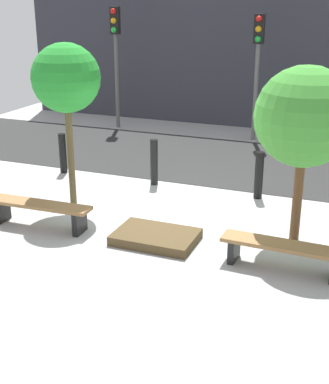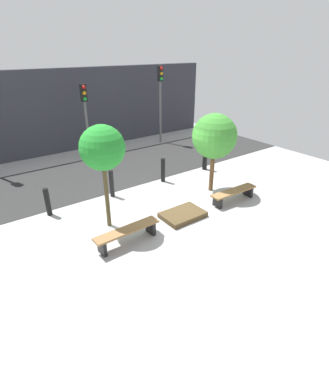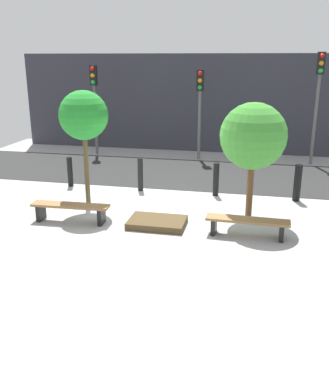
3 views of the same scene
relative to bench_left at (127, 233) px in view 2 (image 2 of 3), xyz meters
name	(u,v)px [view 2 (image 2 of 3)]	position (x,y,z in m)	size (l,w,h in m)	color
ground_plane	(166,206)	(2.15, 1.12, -0.34)	(18.00, 18.00, 0.00)	#A5A5A5
road_strip	(112,170)	(2.15, 5.18, -0.33)	(18.00, 4.09, 0.01)	#2A2A2A
building_facade	(73,110)	(2.15, 9.22, 1.70)	(16.20, 0.50, 4.06)	#33333D
bench_left	(127,233)	(0.00, 0.00, 0.00)	(1.96, 0.45, 0.46)	black
bench_right	(234,193)	(4.30, 0.00, -0.02)	(1.89, 0.46, 0.43)	black
planter_bed	(183,215)	(2.15, 0.20, -0.26)	(1.36, 0.93, 0.16)	#4D3C23
tree_behind_left_bench	(102,149)	(0.00, 1.15, 2.13)	(1.27, 1.27, 3.12)	brown
tree_behind_right_bench	(214,137)	(4.30, 1.15, 1.76)	(1.61, 1.61, 2.91)	brown
bollard_far_left	(48,202)	(-1.29, 2.89, 0.13)	(0.17, 0.17, 0.93)	black
bollard_left	(112,184)	(1.00, 2.89, 0.17)	(0.16, 0.16, 1.01)	black
bollard_center	(163,170)	(3.30, 2.89, 0.15)	(0.17, 0.17, 0.98)	black
bollard_right	(205,158)	(5.59, 2.89, 0.19)	(0.21, 0.21, 1.05)	black
traffic_light_mid_west	(85,108)	(2.15, 7.51, 2.06)	(0.28, 0.27, 3.46)	slate
traffic_light_mid_east	(160,91)	(6.46, 7.51, 2.47)	(0.28, 0.27, 4.10)	#5F5F5F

